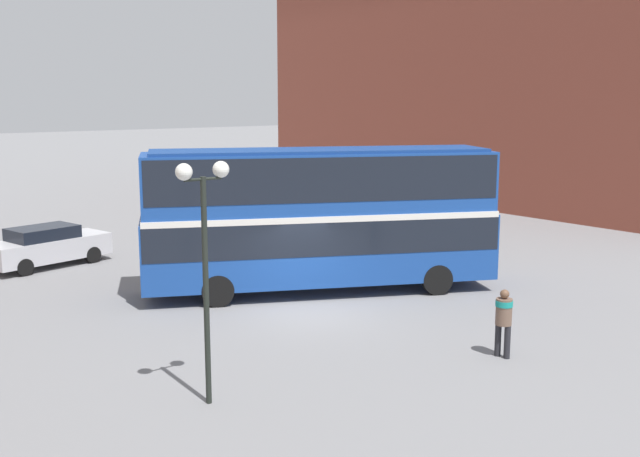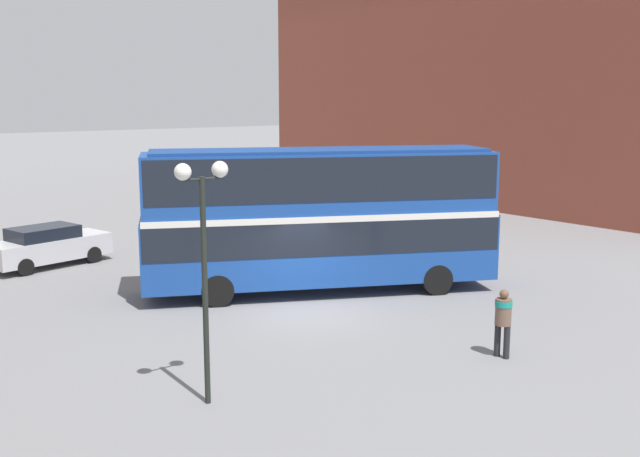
% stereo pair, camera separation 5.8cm
% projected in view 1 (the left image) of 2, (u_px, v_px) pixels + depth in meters
% --- Properties ---
extents(ground_plane, '(240.00, 240.00, 0.00)m').
position_uv_depth(ground_plane, '(307.00, 313.00, 22.20)').
color(ground_plane, slate).
extents(building_row_right, '(12.13, 32.69, 16.47)m').
position_uv_depth(building_row_right, '(502.00, 66.00, 47.27)').
color(building_row_right, brown).
rests_on(building_row_right, ground_plane).
extents(double_decker_bus, '(11.29, 7.41, 4.70)m').
position_uv_depth(double_decker_bus, '(320.00, 211.00, 24.22)').
color(double_decker_bus, '#194293').
rests_on(double_decker_bus, ground_plane).
extents(pedestrian_foreground, '(0.47, 0.47, 1.72)m').
position_uv_depth(pedestrian_foreground, '(504.00, 316.00, 18.30)').
color(pedestrian_foreground, '#232328').
rests_on(pedestrian_foreground, ground_plane).
extents(parked_car_kerb_far, '(4.78, 2.57, 1.54)m').
position_uv_depth(parked_car_kerb_far, '(47.00, 246.00, 28.23)').
color(parked_car_kerb_far, silver).
rests_on(parked_car_kerb_far, ground_plane).
extents(street_lamp_twin_globe, '(1.18, 0.34, 5.07)m').
position_uv_depth(street_lamp_twin_globe, '(204.00, 227.00, 15.06)').
color(street_lamp_twin_globe, black).
rests_on(street_lamp_twin_globe, ground_plane).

